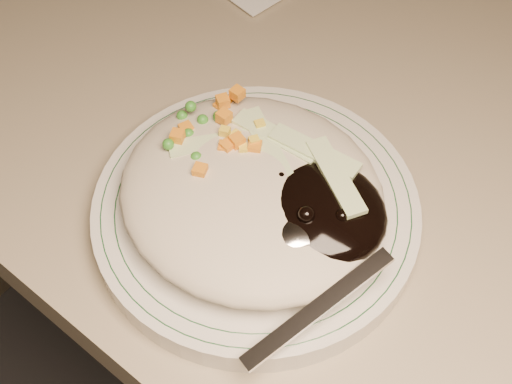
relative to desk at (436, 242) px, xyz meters
The scene contains 4 objects.
desk is the anchor object (origin of this frame).
plate 0.31m from the desk, 111.28° to the right, with size 0.24×0.24×0.02m, color silver.
plate_rim 0.31m from the desk, 111.28° to the right, with size 0.23×0.23×0.00m.
meal 0.33m from the desk, 110.17° to the right, with size 0.21×0.19×0.05m.
Camera 1 is at (0.11, 0.94, 1.18)m, focal length 50.00 mm.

